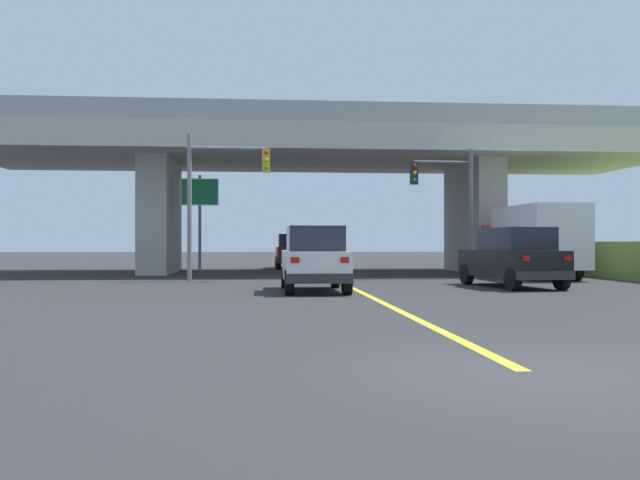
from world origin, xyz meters
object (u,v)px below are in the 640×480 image
(suv_lead, at_px, (314,259))
(traffic_signal_farside, at_px, (216,186))
(sedan_oncoming, at_px, (293,251))
(suv_crossing, at_px, (513,257))
(box_truck, at_px, (532,240))
(highway_sign, at_px, (200,201))
(traffic_signal_nearside, at_px, (450,196))

(suv_lead, height_order, traffic_signal_farside, traffic_signal_farside)
(sedan_oncoming, bearing_deg, suv_crossing, -70.02)
(box_truck, xyz_separation_m, sedan_oncoming, (-9.69, 12.04, -0.60))
(highway_sign, bearing_deg, traffic_signal_farside, -78.15)
(suv_lead, relative_size, traffic_signal_farside, 0.74)
(suv_crossing, relative_size, traffic_signal_farside, 0.84)
(traffic_signal_farside, bearing_deg, traffic_signal_nearside, 5.09)
(suv_lead, bearing_deg, highway_sign, 110.82)
(traffic_signal_farside, bearing_deg, highway_sign, 101.85)
(suv_lead, height_order, highway_sign, highway_sign)
(suv_crossing, xyz_separation_m, highway_sign, (-11.40, 10.42, 2.49))
(sedan_oncoming, bearing_deg, suv_lead, -90.86)
(box_truck, xyz_separation_m, highway_sign, (-14.50, 4.34, 1.88))
(box_truck, distance_m, traffic_signal_nearside, 4.06)
(suv_crossing, xyz_separation_m, box_truck, (3.11, 6.08, 0.60))
(box_truck, height_order, highway_sign, highway_sign)
(suv_lead, relative_size, highway_sign, 0.92)
(suv_lead, distance_m, highway_sign, 12.94)
(suv_crossing, height_order, box_truck, box_truck)
(suv_lead, distance_m, suv_crossing, 7.03)
(box_truck, bearing_deg, traffic_signal_nearside, -179.87)
(sedan_oncoming, distance_m, traffic_signal_nearside, 13.74)
(sedan_oncoming, bearing_deg, box_truck, -51.17)
(traffic_signal_farside, bearing_deg, box_truck, 3.77)
(traffic_signal_nearside, xyz_separation_m, traffic_signal_farside, (-9.82, -0.88, 0.27))
(box_truck, relative_size, highway_sign, 1.54)
(suv_crossing, bearing_deg, sedan_oncoming, 103.05)
(suv_crossing, bearing_deg, suv_lead, -175.04)
(sedan_oncoming, height_order, traffic_signal_farside, traffic_signal_farside)
(sedan_oncoming, relative_size, highway_sign, 0.94)
(box_truck, bearing_deg, highway_sign, 163.34)
(suv_lead, distance_m, traffic_signal_nearside, 10.19)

